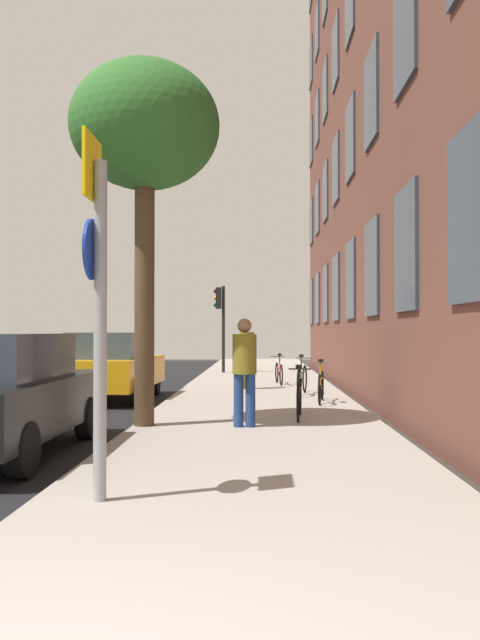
# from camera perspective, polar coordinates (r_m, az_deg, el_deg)

# --- Properties ---
(ground_plane) EXTENTS (41.80, 41.80, 0.00)m
(ground_plane) POSITION_cam_1_polar(r_m,az_deg,el_deg) (17.57, -9.85, -6.39)
(ground_plane) COLOR #332D28
(road_asphalt) EXTENTS (7.00, 38.00, 0.01)m
(road_asphalt) POSITION_cam_1_polar(r_m,az_deg,el_deg) (18.10, -16.42, -6.19)
(road_asphalt) COLOR black
(road_asphalt) RESTS_ON ground
(sidewalk) EXTENTS (4.20, 38.00, 0.12)m
(sidewalk) POSITION_cam_1_polar(r_m,az_deg,el_deg) (17.21, 1.71, -6.32)
(sidewalk) COLOR #9E9389
(sidewalk) RESTS_ON ground
(sign_post) EXTENTS (0.16, 0.60, 3.34)m
(sign_post) POSITION_cam_1_polar(r_m,az_deg,el_deg) (6.11, -12.33, 2.46)
(sign_post) COLOR gray
(sign_post) RESTS_ON sidewalk
(traffic_light) EXTENTS (0.43, 0.24, 3.23)m
(traffic_light) POSITION_cam_1_polar(r_m,az_deg,el_deg) (24.35, -1.72, 0.62)
(traffic_light) COLOR black
(traffic_light) RESTS_ON sidewalk
(tree_near) EXTENTS (2.47, 2.47, 5.98)m
(tree_near) POSITION_cam_1_polar(r_m,az_deg,el_deg) (11.27, -8.31, 16.00)
(tree_near) COLOR #4C3823
(tree_near) RESTS_ON sidewalk
(bicycle_0) EXTENTS (0.42, 1.70, 0.95)m
(bicycle_0) POSITION_cam_1_polar(r_m,az_deg,el_deg) (11.70, 5.19, -6.72)
(bicycle_0) COLOR black
(bicycle_0) RESTS_ON sidewalk
(bicycle_1) EXTENTS (0.43, 1.69, 0.94)m
(bicycle_1) POSITION_cam_1_polar(r_m,az_deg,el_deg) (14.27, 7.08, -5.69)
(bicycle_1) COLOR black
(bicycle_1) RESTS_ON sidewalk
(bicycle_2) EXTENTS (0.49, 1.69, 0.98)m
(bicycle_2) POSITION_cam_1_polar(r_m,az_deg,el_deg) (16.04, 5.44, -5.12)
(bicycle_2) COLOR black
(bicycle_2) RESTS_ON sidewalk
(bicycle_3) EXTENTS (0.42, 1.68, 0.90)m
(bicycle_3) POSITION_cam_1_polar(r_m,az_deg,el_deg) (19.03, 3.43, -4.57)
(bicycle_3) COLOR black
(bicycle_3) RESTS_ON sidewalk
(pedestrian_0) EXTENTS (0.48, 0.48, 1.75)m
(pedestrian_0) POSITION_cam_1_polar(r_m,az_deg,el_deg) (10.54, 0.40, -3.94)
(pedestrian_0) COLOR navy
(pedestrian_0) RESTS_ON sidewalk
(pedestrian_1) EXTENTS (0.54, 0.54, 1.77)m
(pedestrian_1) POSITION_cam_1_polar(r_m,az_deg,el_deg) (17.43, 0.59, -2.72)
(pedestrian_1) COLOR olive
(pedestrian_1) RESTS_ON sidewalk
(car_1) EXTENTS (1.98, 4.05, 1.62)m
(car_1) POSITION_cam_1_polar(r_m,az_deg,el_deg) (15.95, -11.16, -3.91)
(car_1) COLOR orange
(car_1) RESTS_ON road_asphalt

